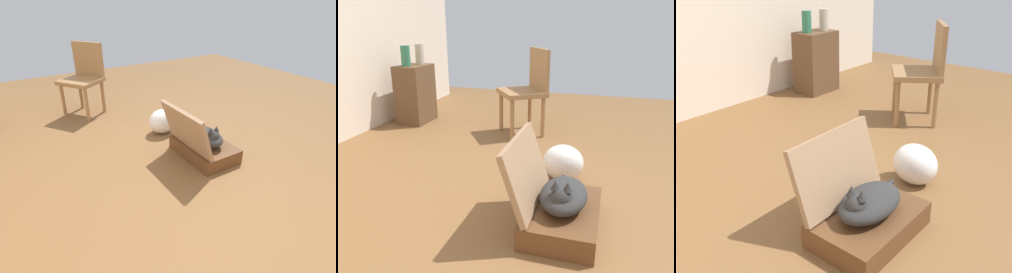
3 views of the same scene
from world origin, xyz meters
TOP-DOWN VIEW (x-y plane):
  - ground_plane at (0.00, 0.00)m, footprint 7.68×7.68m
  - suitcase_base at (-0.23, -0.23)m, footprint 0.65×0.43m
  - suitcase_lid at (-0.23, -0.00)m, footprint 0.65×0.17m
  - cat at (-0.24, -0.23)m, footprint 0.52×0.28m
  - plastic_bag_white at (0.45, -0.14)m, footprint 0.26×0.32m
  - side_table at (1.58, 1.85)m, footprint 0.46×0.32m
  - vase_tall at (1.46, 1.87)m, footprint 0.11×0.11m
  - vase_short at (1.69, 1.82)m, footprint 0.10×0.10m
  - chair at (1.53, 0.42)m, footprint 0.64×0.63m

SIDE VIEW (x-z plane):
  - ground_plane at x=0.00m, z-range 0.00..0.00m
  - suitcase_base at x=-0.23m, z-range 0.00..0.14m
  - plastic_bag_white at x=0.45m, z-range 0.00..0.29m
  - cat at x=-0.24m, z-range 0.11..0.34m
  - side_table at x=1.58m, z-range 0.00..0.70m
  - suitcase_lid at x=-0.23m, z-range 0.14..0.56m
  - chair at x=1.53m, z-range 0.05..0.98m
  - vase_tall at x=1.46m, z-range 0.70..0.94m
  - vase_short at x=1.69m, z-range 0.70..0.94m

